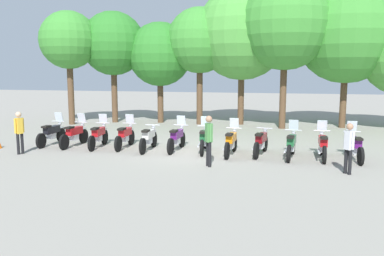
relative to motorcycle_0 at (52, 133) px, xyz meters
The scene contains 23 objects.
ground_plane 6.23m from the motorcycle_0, ahead, with size 80.00×80.00×0.00m, color gray.
motorcycle_0 is the anchor object (origin of this frame).
motorcycle_1 1.13m from the motorcycle_0, ahead, with size 0.62×2.19×1.37m.
motorcycle_2 2.26m from the motorcycle_0, ahead, with size 0.62×2.19×1.37m.
motorcycle_3 3.38m from the motorcycle_0, ahead, with size 0.62×2.19×1.37m.
motorcycle_4 4.52m from the motorcycle_0, ahead, with size 0.62×2.19×0.99m.
motorcycle_5 5.64m from the motorcycle_0, ahead, with size 0.62×2.19×1.37m.
motorcycle_6 6.77m from the motorcycle_0, ahead, with size 0.62×2.19×1.37m.
motorcycle_7 7.91m from the motorcycle_0, ahead, with size 0.62×2.19×1.37m.
motorcycle_8 9.03m from the motorcycle_0, ahead, with size 0.71×2.18×0.99m.
motorcycle_9 10.17m from the motorcycle_0, ahead, with size 0.66×2.19×1.37m.
motorcycle_10 11.29m from the motorcycle_0, ahead, with size 0.62×2.19×1.37m.
motorcycle_11 12.41m from the motorcycle_0, ahead, with size 0.62×2.19×1.37m.
person_0 7.79m from the motorcycle_0, 18.27° to the right, with size 0.32×0.38×1.75m.
person_1 12.12m from the motorcycle_0, 11.86° to the right, with size 0.31×0.36×1.63m.
person_2 2.07m from the motorcycle_0, 94.29° to the right, with size 0.29×0.39×1.66m.
tree_0 7.99m from the motorcycle_0, 111.39° to the left, with size 3.36×3.36×6.63m.
tree_1 8.79m from the motorcycle_0, 92.25° to the left, with size 3.85×3.85×6.73m.
tree_2 9.26m from the motorcycle_0, 72.90° to the left, with size 3.85×3.85×6.09m.
tree_3 10.34m from the motorcycle_0, 57.72° to the left, with size 3.83×3.83×6.85m.
tree_4 12.14m from the motorcycle_0, 48.35° to the left, with size 5.39×5.39×8.01m.
tree_5 13.22m from the motorcycle_0, 36.10° to the left, with size 4.97×4.97×8.18m.
tree_6 16.18m from the motorcycle_0, 31.89° to the left, with size 5.52×5.52×8.00m.
Camera 1 is at (3.51, -15.57, 3.33)m, focal length 38.05 mm.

